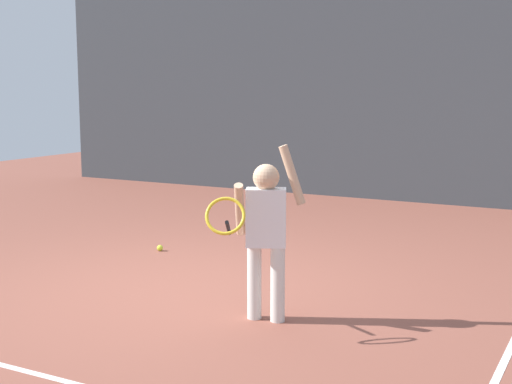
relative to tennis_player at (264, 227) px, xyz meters
The scene contains 7 objects.
ground_plane 1.34m from the tennis_player, 156.41° to the left, with size 20.00×20.00×0.00m, color brown.
court_line_baseline 2.02m from the tennis_player, 123.35° to the right, with size 9.00×0.05×0.00m, color white.
back_fence_windscreen 6.28m from the tennis_player, 99.63° to the left, with size 12.43×0.08×3.60m, color #383D42.
fence_post_0 9.47m from the tennis_player, 139.04° to the left, with size 0.09×0.09×3.75m, color slate.
fence_post_1 6.36m from the tennis_player, 99.53° to the left, with size 0.09×0.09×3.75m, color slate.
tennis_player is the anchor object (origin of this frame).
tennis_ball_0 2.66m from the tennis_player, 143.74° to the left, with size 0.07×0.07×0.07m, color #CCE033.
Camera 1 is at (3.41, -5.05, 1.77)m, focal length 49.21 mm.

